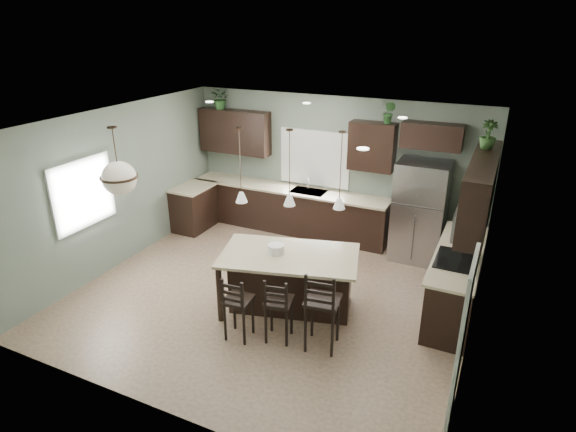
{
  "coord_description": "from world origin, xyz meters",
  "views": [
    {
      "loc": [
        3.09,
        -5.97,
        4.16
      ],
      "look_at": [
        0.1,
        0.4,
        1.25
      ],
      "focal_mm": 30.0,
      "sensor_mm": 36.0,
      "label": 1
    }
  ],
  "objects_px": {
    "kitchen_island": "(289,282)",
    "bar_stool_left": "(239,307)",
    "serving_dish": "(276,249)",
    "refrigerator": "(420,212)",
    "bar_stool_right": "(322,309)",
    "plant_back_left": "(221,98)",
    "bar_stool_center": "(279,308)"
  },
  "relations": [
    {
      "from": "plant_back_left",
      "to": "bar_stool_right",
      "type": "bearing_deg",
      "value": -43.3
    },
    {
      "from": "bar_stool_right",
      "to": "plant_back_left",
      "type": "height_order",
      "value": "plant_back_left"
    },
    {
      "from": "kitchen_island",
      "to": "plant_back_left",
      "type": "bearing_deg",
      "value": 121.14
    },
    {
      "from": "serving_dish",
      "to": "bar_stool_right",
      "type": "xyz_separation_m",
      "value": [
        0.99,
        -0.61,
        -0.4
      ]
    },
    {
      "from": "refrigerator",
      "to": "bar_stool_center",
      "type": "height_order",
      "value": "refrigerator"
    },
    {
      "from": "bar_stool_left",
      "to": "serving_dish",
      "type": "bearing_deg",
      "value": 77.28
    },
    {
      "from": "refrigerator",
      "to": "kitchen_island",
      "type": "distance_m",
      "value": 2.94
    },
    {
      "from": "kitchen_island",
      "to": "plant_back_left",
      "type": "relative_size",
      "value": 4.59
    },
    {
      "from": "kitchen_island",
      "to": "bar_stool_right",
      "type": "distance_m",
      "value": 1.04
    },
    {
      "from": "bar_stool_right",
      "to": "kitchen_island",
      "type": "bearing_deg",
      "value": 132.01
    },
    {
      "from": "serving_dish",
      "to": "bar_stool_right",
      "type": "relative_size",
      "value": 0.2
    },
    {
      "from": "kitchen_island",
      "to": "bar_stool_left",
      "type": "distance_m",
      "value": 1.01
    },
    {
      "from": "refrigerator",
      "to": "bar_stool_right",
      "type": "distance_m",
      "value": 3.27
    },
    {
      "from": "bar_stool_left",
      "to": "plant_back_left",
      "type": "bearing_deg",
      "value": 119.8
    },
    {
      "from": "refrigerator",
      "to": "kitchen_island",
      "type": "bearing_deg",
      "value": -119.09
    },
    {
      "from": "serving_dish",
      "to": "plant_back_left",
      "type": "height_order",
      "value": "plant_back_left"
    },
    {
      "from": "kitchen_island",
      "to": "serving_dish",
      "type": "distance_m",
      "value": 0.57
    },
    {
      "from": "bar_stool_right",
      "to": "plant_back_left",
      "type": "bearing_deg",
      "value": 128.66
    },
    {
      "from": "plant_back_left",
      "to": "serving_dish",
      "type": "bearing_deg",
      "value": -46.69
    },
    {
      "from": "bar_stool_right",
      "to": "serving_dish",
      "type": "bearing_deg",
      "value": 140.1
    },
    {
      "from": "bar_stool_right",
      "to": "plant_back_left",
      "type": "relative_size",
      "value": 2.72
    },
    {
      "from": "bar_stool_center",
      "to": "bar_stool_right",
      "type": "relative_size",
      "value": 0.84
    },
    {
      "from": "serving_dish",
      "to": "bar_stool_right",
      "type": "height_order",
      "value": "bar_stool_right"
    },
    {
      "from": "refrigerator",
      "to": "plant_back_left",
      "type": "relative_size",
      "value": 4.21
    },
    {
      "from": "refrigerator",
      "to": "serving_dish",
      "type": "relative_size",
      "value": 7.71
    },
    {
      "from": "bar_stool_center",
      "to": "bar_stool_right",
      "type": "xyz_separation_m",
      "value": [
        0.6,
        0.09,
        0.1
      ]
    },
    {
      "from": "serving_dish",
      "to": "plant_back_left",
      "type": "distance_m",
      "value": 4.21
    },
    {
      "from": "bar_stool_center",
      "to": "plant_back_left",
      "type": "relative_size",
      "value": 2.27
    },
    {
      "from": "kitchen_island",
      "to": "serving_dish",
      "type": "relative_size",
      "value": 8.4
    },
    {
      "from": "bar_stool_left",
      "to": "bar_stool_center",
      "type": "bearing_deg",
      "value": 16.29
    },
    {
      "from": "serving_dish",
      "to": "bar_stool_center",
      "type": "distance_m",
      "value": 0.95
    },
    {
      "from": "refrigerator",
      "to": "bar_stool_center",
      "type": "distance_m",
      "value": 3.54
    }
  ]
}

